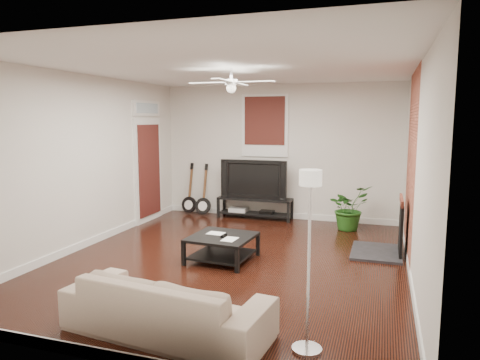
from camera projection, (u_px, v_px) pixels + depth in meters
The scene contains 14 objects.
room at pixel (231, 167), 6.40m from camera, with size 5.01×6.01×2.81m.
brick_accent at pixel (411, 165), 6.57m from camera, with size 0.02×2.20×2.80m, color brown.
fireplace at pixel (388, 225), 6.78m from camera, with size 0.80×1.10×0.92m, color black.
window_back at pixel (265, 126), 9.21m from camera, with size 1.00×0.06×1.30m, color #401711.
door_left at pixel (148, 160), 8.96m from camera, with size 0.08×1.00×2.50m, color white.
tv_stand at pixel (255, 208), 9.31m from camera, with size 1.57×0.42×0.44m, color black.
tv at pixel (255, 179), 9.25m from camera, with size 1.41×0.18×0.81m, color black.
coffee_table at pixel (222, 248), 6.53m from camera, with size 0.89×0.89×0.37m, color black.
sofa at pixel (167, 304), 4.27m from camera, with size 2.04×0.80×0.59m, color #BDAA8E.
floor_lamp at pixel (309, 262), 3.88m from camera, with size 0.27×0.27×1.66m, color silver, non-canonical shape.
potted_plant at pixel (349, 208), 8.32m from camera, with size 0.77×0.66×0.85m, color #215718.
guitar_left at pixel (189, 188), 9.70m from camera, with size 0.35×0.25×1.14m, color black, non-canonical shape.
guitar_right at pixel (203, 189), 9.57m from camera, with size 0.35×0.25×1.14m, color black, non-canonical shape.
ceiling_fan at pixel (231, 82), 6.23m from camera, with size 1.24×1.24×0.32m, color white, non-canonical shape.
Camera 1 is at (2.10, -6.01, 2.08)m, focal length 32.98 mm.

